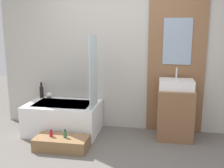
{
  "coord_description": "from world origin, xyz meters",
  "views": [
    {
      "loc": [
        0.63,
        -2.77,
        1.68
      ],
      "look_at": [
        0.01,
        0.69,
        0.95
      ],
      "focal_mm": 42.0,
      "sensor_mm": 36.0,
      "label": 1
    }
  ],
  "objects_px": {
    "bathtub": "(63,118)",
    "bottle_soap_primary": "(51,133)",
    "vase_tall_dark": "(42,91)",
    "sink": "(176,84)",
    "bottle_soap_secondary": "(65,134)",
    "wooden_step_bench": "(62,143)",
    "vase_round_light": "(49,95)"
  },
  "relations": [
    {
      "from": "wooden_step_bench",
      "to": "vase_round_light",
      "type": "relative_size",
      "value": 7.56
    },
    {
      "from": "wooden_step_bench",
      "to": "vase_round_light",
      "type": "height_order",
      "value": "vase_round_light"
    },
    {
      "from": "vase_tall_dark",
      "to": "bottle_soap_primary",
      "type": "height_order",
      "value": "vase_tall_dark"
    },
    {
      "from": "wooden_step_bench",
      "to": "sink",
      "type": "xyz_separation_m",
      "value": [
        1.6,
        0.72,
        0.77
      ]
    },
    {
      "from": "vase_round_light",
      "to": "bottle_soap_secondary",
      "type": "xyz_separation_m",
      "value": [
        0.61,
        -0.89,
        -0.32
      ]
    },
    {
      "from": "sink",
      "to": "vase_tall_dark",
      "type": "height_order",
      "value": "sink"
    },
    {
      "from": "sink",
      "to": "bottle_soap_primary",
      "type": "bearing_deg",
      "value": -157.71
    },
    {
      "from": "bathtub",
      "to": "vase_round_light",
      "type": "xyz_separation_m",
      "value": [
        -0.36,
        0.28,
        0.3
      ]
    },
    {
      "from": "sink",
      "to": "vase_round_light",
      "type": "xyz_separation_m",
      "value": [
        -2.15,
        0.17,
        -0.31
      ]
    },
    {
      "from": "sink",
      "to": "bottle_soap_primary",
      "type": "xyz_separation_m",
      "value": [
        -1.76,
        -0.72,
        -0.63
      ]
    },
    {
      "from": "vase_tall_dark",
      "to": "bottle_soap_secondary",
      "type": "xyz_separation_m",
      "value": [
        0.75,
        -0.91,
        -0.38
      ]
    },
    {
      "from": "wooden_step_bench",
      "to": "vase_tall_dark",
      "type": "distance_m",
      "value": 1.26
    },
    {
      "from": "vase_tall_dark",
      "to": "bottle_soap_primary",
      "type": "bearing_deg",
      "value": -59.11
    },
    {
      "from": "bathtub",
      "to": "wooden_step_bench",
      "type": "bearing_deg",
      "value": -72.4
    },
    {
      "from": "wooden_step_bench",
      "to": "bottle_soap_primary",
      "type": "relative_size",
      "value": 7.48
    },
    {
      "from": "vase_round_light",
      "to": "bottle_soap_secondary",
      "type": "height_order",
      "value": "vase_round_light"
    },
    {
      "from": "bathtub",
      "to": "vase_tall_dark",
      "type": "xyz_separation_m",
      "value": [
        -0.5,
        0.3,
        0.36
      ]
    },
    {
      "from": "sink",
      "to": "vase_round_light",
      "type": "bearing_deg",
      "value": 175.41
    },
    {
      "from": "bottle_soap_primary",
      "to": "bottle_soap_secondary",
      "type": "relative_size",
      "value": 0.87
    },
    {
      "from": "bottle_soap_secondary",
      "to": "wooden_step_bench",
      "type": "bearing_deg",
      "value": 180.0
    },
    {
      "from": "bathtub",
      "to": "bottle_soap_primary",
      "type": "xyz_separation_m",
      "value": [
        0.04,
        -0.61,
        -0.03
      ]
    },
    {
      "from": "wooden_step_bench",
      "to": "bottle_soap_secondary",
      "type": "xyz_separation_m",
      "value": [
        0.06,
        0.0,
        0.14
      ]
    },
    {
      "from": "vase_round_light",
      "to": "bottle_soap_primary",
      "type": "distance_m",
      "value": 1.03
    },
    {
      "from": "sink",
      "to": "bottle_soap_secondary",
      "type": "xyz_separation_m",
      "value": [
        -1.55,
        -0.72,
        -0.63
      ]
    },
    {
      "from": "vase_round_light",
      "to": "wooden_step_bench",
      "type": "bearing_deg",
      "value": -58.37
    },
    {
      "from": "bottle_soap_secondary",
      "to": "vase_round_light",
      "type": "bearing_deg",
      "value": 124.21
    },
    {
      "from": "bottle_soap_primary",
      "to": "bottle_soap_secondary",
      "type": "distance_m",
      "value": 0.21
    },
    {
      "from": "wooden_step_bench",
      "to": "bottle_soap_primary",
      "type": "height_order",
      "value": "bottle_soap_primary"
    },
    {
      "from": "bathtub",
      "to": "bottle_soap_primary",
      "type": "relative_size",
      "value": 11.52
    },
    {
      "from": "sink",
      "to": "bottle_soap_secondary",
      "type": "distance_m",
      "value": 1.82
    },
    {
      "from": "bottle_soap_primary",
      "to": "bathtub",
      "type": "bearing_deg",
      "value": 93.98
    },
    {
      "from": "wooden_step_bench",
      "to": "vase_tall_dark",
      "type": "height_order",
      "value": "vase_tall_dark"
    }
  ]
}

